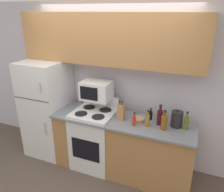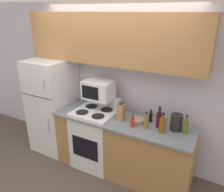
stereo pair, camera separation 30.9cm
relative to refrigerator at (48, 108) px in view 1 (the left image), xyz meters
name	(u,v)px [view 1 (the left image)]	position (x,y,z in m)	size (l,w,h in m)	color
ground_plane	(94,176)	(1.05, -0.36, -0.83)	(12.00, 12.00, 0.00)	brown
wall_back	(113,84)	(1.05, 0.39, 0.45)	(8.00, 0.05, 2.55)	silver
lower_cabinets	(122,146)	(1.39, -0.06, -0.37)	(2.10, 0.63, 0.92)	#B27A47
refrigerator	(48,108)	(0.00, 0.00, 0.00)	(0.68, 0.74, 1.66)	white
upper_cabinets	(108,39)	(1.05, 0.20, 1.19)	(2.78, 0.34, 0.73)	#B27A47
stove	(94,138)	(0.93, -0.07, -0.33)	(0.63, 0.61, 1.12)	white
microwave	(96,90)	(0.92, 0.05, 0.44)	(0.45, 0.33, 0.29)	white
knife_block	(121,112)	(1.38, -0.08, 0.21)	(0.10, 0.11, 0.30)	#B27A47
bowl	(138,119)	(1.63, -0.04, 0.13)	(0.18, 0.18, 0.06)	tan
bottle_whiskey	(164,122)	(2.00, -0.14, 0.20)	(0.08, 0.08, 0.28)	brown
bottle_soy_sauce	(151,115)	(1.78, 0.08, 0.16)	(0.05, 0.05, 0.18)	black
bottle_hot_sauce	(134,120)	(1.61, -0.18, 0.17)	(0.05, 0.05, 0.20)	red
bottle_olive_oil	(186,123)	(2.27, -0.02, 0.20)	(0.06, 0.06, 0.26)	#5B6619
bottle_wine_red	(160,117)	(1.92, -0.02, 0.21)	(0.08, 0.08, 0.30)	#470F19
bottle_vinegar	(148,120)	(1.78, -0.13, 0.19)	(0.06, 0.06, 0.24)	olive
kettle	(177,119)	(2.15, 0.02, 0.20)	(0.16, 0.16, 0.24)	black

